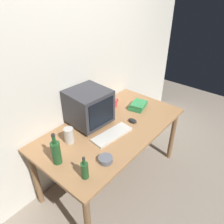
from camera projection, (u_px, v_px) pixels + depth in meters
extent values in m
plane|color=gray|center=(112.00, 176.00, 2.61)|extent=(6.00, 6.00, 0.00)
cube|color=silver|center=(76.00, 68.00, 2.21)|extent=(4.00, 0.08, 2.50)
cube|color=#9E7047|center=(112.00, 128.00, 2.22)|extent=(1.60, 0.85, 0.03)
cylinder|color=brown|center=(88.00, 224.00, 1.74)|extent=(0.06, 0.06, 0.71)
cylinder|color=brown|center=(172.00, 136.00, 2.70)|extent=(0.06, 0.06, 0.71)
cylinder|color=brown|center=(36.00, 178.00, 2.14)|extent=(0.06, 0.06, 0.71)
cylinder|color=brown|center=(126.00, 115.00, 3.10)|extent=(0.06, 0.06, 0.71)
cube|color=#333338|center=(89.00, 121.00, 2.28)|extent=(0.30, 0.26, 0.03)
cube|color=#333338|center=(88.00, 106.00, 2.18)|extent=(0.41, 0.41, 0.34)
cube|color=black|center=(102.00, 113.00, 2.06)|extent=(0.31, 0.03, 0.27)
cube|color=beige|center=(112.00, 135.00, 2.09)|extent=(0.43, 0.20, 0.02)
ellipsoid|color=black|center=(133.00, 121.00, 2.28)|extent=(0.06, 0.10, 0.04)
cylinder|color=#1E4C23|center=(56.00, 153.00, 1.74)|extent=(0.08, 0.08, 0.20)
cylinder|color=#1E4C23|center=(54.00, 140.00, 1.67)|extent=(0.03, 0.03, 0.07)
sphere|color=#262626|center=(53.00, 135.00, 1.65)|extent=(0.03, 0.03, 0.03)
cylinder|color=#1E4C23|center=(85.00, 171.00, 1.63)|extent=(0.06, 0.06, 0.14)
cylinder|color=#1E4C23|center=(84.00, 161.00, 1.58)|extent=(0.02, 0.02, 0.05)
sphere|color=#262626|center=(84.00, 158.00, 1.56)|extent=(0.02, 0.02, 0.02)
cube|color=#33894C|center=(138.00, 107.00, 2.53)|extent=(0.24, 0.20, 0.03)
cube|color=#33894C|center=(139.00, 104.00, 2.50)|extent=(0.22, 0.19, 0.04)
cylinder|color=#CC383D|center=(114.00, 103.00, 2.55)|extent=(0.08, 0.08, 0.09)
torus|color=#CC383D|center=(117.00, 101.00, 2.58)|extent=(0.06, 0.01, 0.06)
cylinder|color=#595B66|center=(106.00, 159.00, 1.79)|extent=(0.12, 0.12, 0.04)
cylinder|color=#B7B2A8|center=(69.00, 135.00, 1.98)|extent=(0.09, 0.09, 0.15)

